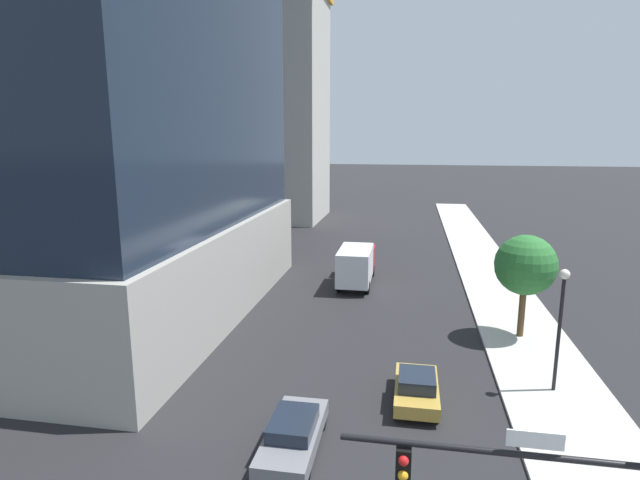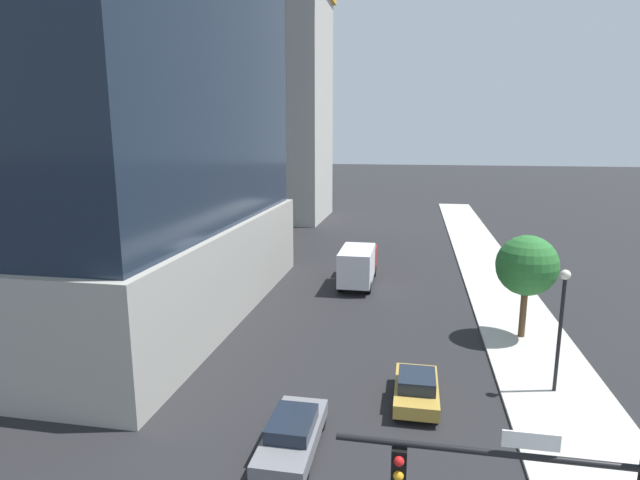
{
  "view_description": "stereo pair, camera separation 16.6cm",
  "coord_description": "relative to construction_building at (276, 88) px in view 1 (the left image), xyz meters",
  "views": [
    {
      "loc": [
        1.82,
        -7.23,
        11.34
      ],
      "look_at": [
        -1.99,
        14.21,
        6.88
      ],
      "focal_mm": 28.67,
      "sensor_mm": 36.0,
      "label": 1
    },
    {
      "loc": [
        1.98,
        -7.2,
        11.34
      ],
      "look_at": [
        -1.99,
        14.21,
        6.88
      ],
      "focal_mm": 28.67,
      "sensor_mm": 36.0,
      "label": 2
    }
  ],
  "objects": [
    {
      "name": "construction_building",
      "position": [
        0.0,
        0.0,
        0.0
      ],
      "size": [
        25.01,
        14.44,
        42.22
      ],
      "color": "#B2AFA8",
      "rests_on": "ground"
    },
    {
      "name": "car_gray",
      "position": [
        14.29,
        -52.31,
        -16.88
      ],
      "size": [
        1.84,
        4.74,
        1.35
      ],
      "color": "slate",
      "rests_on": "ground"
    },
    {
      "name": "box_truck",
      "position": [
        14.29,
        -30.7,
        -15.86
      ],
      "size": [
        2.38,
        6.97,
        3.03
      ],
      "color": "#B21E1E",
      "rests_on": "ground"
    },
    {
      "name": "sidewalk",
      "position": [
        24.88,
        -41.44,
        -17.48
      ],
      "size": [
        4.84,
        120.0,
        0.15
      ],
      "primitive_type": "cube",
      "color": "#B2AFA8",
      "rests_on": "ground"
    },
    {
      "name": "street_lamp",
      "position": [
        24.83,
        -46.06,
        -13.73
      ],
      "size": [
        0.44,
        0.44,
        5.59
      ],
      "color": "black",
      "rests_on": "sidewalk"
    },
    {
      "name": "street_tree",
      "position": [
        24.63,
        -39.66,
        -13.28
      ],
      "size": [
        3.36,
        3.36,
        5.83
      ],
      "color": "brown",
      "rests_on": "sidewalk"
    },
    {
      "name": "car_gold",
      "position": [
        18.75,
        -48.03,
        -16.85
      ],
      "size": [
        1.84,
        4.01,
        1.4
      ],
      "color": "#AD8938",
      "rests_on": "ground"
    }
  ]
}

